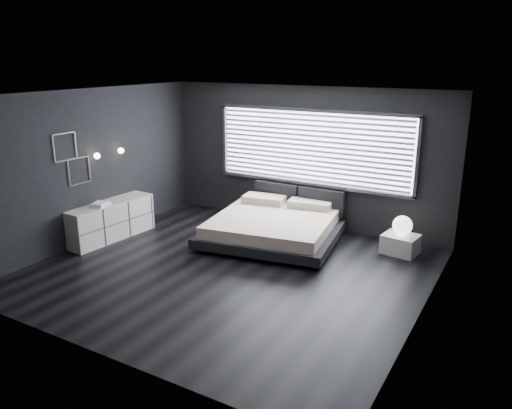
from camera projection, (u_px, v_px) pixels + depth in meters
The scene contains 12 objects.
room at pixel (229, 187), 7.70m from camera, with size 6.04×6.00×2.80m.
window at pixel (312, 148), 9.78m from camera, with size 4.14×0.09×1.52m.
headboard at pixel (298, 198), 10.14m from camera, with size 1.96×0.16×0.52m.
sconce_near at pixel (97, 156), 9.06m from camera, with size 0.18×0.11×0.11m.
sconce_far at pixel (121, 151), 9.56m from camera, with size 0.18×0.11×0.11m.
wall_art_upper at pixel (65, 147), 8.54m from camera, with size 0.01×0.48×0.48m.
wall_art_lower at pixel (79, 171), 8.88m from camera, with size 0.01×0.48×0.48m.
bed at pixel (274, 226), 9.36m from camera, with size 2.70×2.61×0.61m.
nightstand at pixel (400, 244), 8.76m from camera, with size 0.58×0.49×0.34m, color silver.
orb_lamp at pixel (402, 225), 8.68m from camera, with size 0.34×0.34×0.34m, color white.
dresser at pixel (111, 220), 9.45m from camera, with size 0.63×1.81×0.71m.
book_stack at pixel (100, 204), 9.12m from camera, with size 0.32×0.39×0.07m.
Camera 1 is at (4.09, -6.24, 3.35)m, focal length 35.00 mm.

